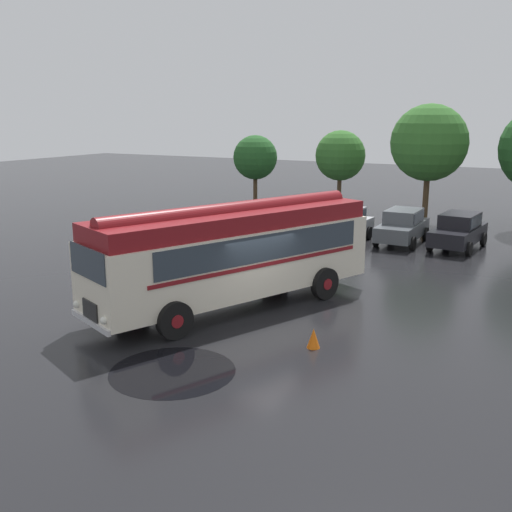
% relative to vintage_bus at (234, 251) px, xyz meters
% --- Properties ---
extents(ground_plane, '(120.00, 120.00, 0.00)m').
position_rel_vintage_bus_xyz_m(ground_plane, '(0.94, -0.44, -1.89)').
color(ground_plane, black).
extents(vintage_bus, '(6.18, 10.25, 3.49)m').
position_rel_vintage_bus_xyz_m(vintage_bus, '(0.00, 0.00, 0.00)').
color(vintage_bus, silver).
rests_on(vintage_bus, ground).
extents(car_near_left, '(2.19, 4.31, 1.66)m').
position_rel_vintage_bus_xyz_m(car_near_left, '(-3.50, 12.06, -1.05)').
color(car_near_left, navy).
rests_on(car_near_left, ground).
extents(car_mid_left, '(2.18, 4.31, 1.66)m').
position_rel_vintage_bus_xyz_m(car_mid_left, '(-0.44, 11.56, -1.05)').
color(car_mid_left, '#B7BABF').
rests_on(car_mid_left, ground).
extents(car_mid_right, '(1.98, 4.21, 1.66)m').
position_rel_vintage_bus_xyz_m(car_mid_right, '(2.27, 12.59, -1.05)').
color(car_mid_right, '#4C5156').
rests_on(car_mid_right, ground).
extents(car_far_right, '(2.28, 4.35, 1.66)m').
position_rel_vintage_bus_xyz_m(car_far_right, '(4.92, 12.68, -1.05)').
color(car_far_right, black).
rests_on(car_far_right, ground).
extents(tree_far_left, '(2.92, 2.92, 4.88)m').
position_rel_vintage_bus_xyz_m(tree_far_left, '(-9.28, 18.86, 1.49)').
color(tree_far_left, '#4C3823').
rests_on(tree_far_left, ground).
extents(tree_left_of_centre, '(3.18, 3.18, 5.24)m').
position_rel_vintage_bus_xyz_m(tree_left_of_centre, '(-3.77, 19.99, 1.69)').
color(tree_left_of_centre, '#4C3823').
rests_on(tree_left_of_centre, ground).
extents(tree_centre, '(4.32, 4.32, 6.81)m').
position_rel_vintage_bus_xyz_m(tree_centre, '(2.14, 18.42, 2.78)').
color(tree_centre, '#4C3823').
rests_on(tree_centre, ground).
extents(traffic_cone, '(0.36, 0.36, 0.55)m').
position_rel_vintage_bus_xyz_m(traffic_cone, '(3.72, -2.13, -1.62)').
color(traffic_cone, orange).
rests_on(traffic_cone, ground).
extents(puddle_patch, '(3.14, 3.14, 0.01)m').
position_rel_vintage_bus_xyz_m(puddle_patch, '(1.24, -5.20, -1.89)').
color(puddle_patch, black).
rests_on(puddle_patch, ground).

